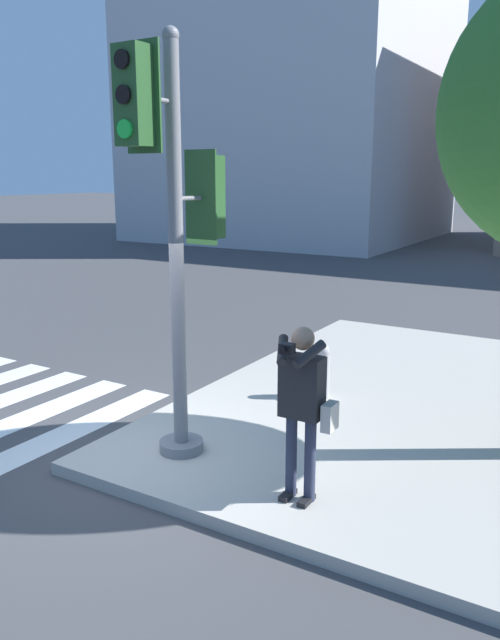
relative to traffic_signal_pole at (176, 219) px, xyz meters
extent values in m
plane|color=#424244|center=(-0.54, -0.48, -2.75)|extent=(160.00, 160.00, 0.00)
cube|color=silver|center=(-1.74, 0.16, -2.75)|extent=(0.48, 3.03, 0.01)
cube|color=silver|center=(-2.59, 0.16, -2.75)|extent=(0.48, 3.03, 0.01)
cylinder|color=slate|center=(0.00, 0.00, -2.55)|extent=(0.50, 0.50, 0.12)
cylinder|color=slate|center=(0.00, 0.00, -0.38)|extent=(0.16, 0.16, 4.23)
sphere|color=slate|center=(0.00, 0.00, 1.78)|extent=(0.17, 0.17, 0.17)
cylinder|color=slate|center=(0.01, 0.26, 0.20)|extent=(0.07, 0.37, 0.05)
cube|color=#234C23|center=(0.02, 0.57, 0.20)|extent=(0.31, 0.25, 0.90)
cube|color=#234C23|center=(0.02, 0.43, 0.20)|extent=(0.42, 0.04, 1.02)
cylinder|color=black|center=(0.03, 0.70, 0.50)|extent=(0.17, 0.04, 0.17)
cylinder|color=black|center=(0.03, 0.70, 0.20)|extent=(0.17, 0.04, 0.17)
cylinder|color=green|center=(0.03, 0.70, -0.10)|extent=(0.17, 0.04, 0.17)
cylinder|color=slate|center=(-0.01, -0.26, 1.15)|extent=(0.06, 0.37, 0.05)
cube|color=#234C23|center=(-0.01, -0.57, 1.15)|extent=(0.30, 0.25, 0.90)
cube|color=#234C23|center=(-0.01, -0.43, 1.15)|extent=(0.42, 0.03, 1.02)
cylinder|color=black|center=(-0.02, -0.70, 1.45)|extent=(0.17, 0.03, 0.17)
cylinder|color=black|center=(-0.02, -0.70, 1.15)|extent=(0.17, 0.03, 0.17)
cylinder|color=green|center=(-0.02, -0.70, 0.85)|extent=(0.17, 0.03, 0.17)
cube|color=black|center=(1.52, -0.31, -2.59)|extent=(0.09, 0.24, 0.05)
cube|color=black|center=(1.72, -0.31, -2.59)|extent=(0.09, 0.24, 0.05)
cylinder|color=#282D42|center=(1.52, -0.25, -2.19)|extent=(0.11, 0.11, 0.84)
cylinder|color=#282D42|center=(1.72, -0.25, -2.19)|extent=(0.11, 0.11, 0.84)
cube|color=#232326|center=(1.62, -0.25, -1.48)|extent=(0.40, 0.22, 0.59)
sphere|color=tan|center=(1.62, -0.25, -1.01)|extent=(0.22, 0.22, 0.22)
cube|color=black|center=(1.62, -0.56, -1.03)|extent=(0.12, 0.10, 0.09)
cylinder|color=black|center=(1.62, -0.63, -1.03)|extent=(0.06, 0.08, 0.06)
cylinder|color=#232326|center=(1.49, -0.39, -1.11)|extent=(0.23, 0.35, 0.23)
cylinder|color=#232326|center=(1.76, -0.39, -1.11)|extent=(0.23, 0.35, 0.23)
cube|color=#B7B2A8|center=(1.90, -0.23, -1.72)|extent=(0.10, 0.20, 0.26)
cylinder|color=#99999E|center=(0.62, 2.43, -2.30)|extent=(0.21, 0.21, 0.62)
sphere|color=#99999E|center=(0.62, 2.43, -1.93)|extent=(0.19, 0.19, 0.19)
cylinder|color=#99999E|center=(0.62, 2.29, -2.24)|extent=(0.09, 0.06, 0.09)
cube|color=#BCBCC1|center=(-11.08, 24.76, 4.96)|extent=(13.13, 13.55, 15.43)
camera|label=1|loc=(4.04, -5.22, 0.45)|focal=35.00mm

